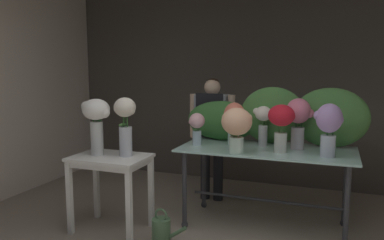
{
  "coord_description": "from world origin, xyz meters",
  "views": [
    {
      "loc": [
        0.99,
        -2.29,
        1.68
      ],
      "look_at": [
        -0.34,
        1.28,
        1.15
      ],
      "focal_mm": 35.95,
      "sensor_mm": 36.0,
      "label": 1
    }
  ],
  "objects": [
    {
      "name": "ground_plane",
      "position": [
        0.0,
        1.6,
        0.0
      ],
      "size": [
        7.66,
        7.66,
        0.0
      ],
      "primitive_type": "plane",
      "color": "gray"
    },
    {
      "name": "wall_back",
      "position": [
        0.0,
        3.21,
        1.45
      ],
      "size": [
        5.89,
        0.12,
        2.9
      ],
      "primitive_type": "cube",
      "color": "#4C4742",
      "rests_on": "ground"
    },
    {
      "name": "wall_left",
      "position": [
        -2.95,
        1.6,
        1.45
      ],
      "size": [
        0.12,
        3.33,
        2.9
      ],
      "primitive_type": "cube",
      "color": "beige",
      "rests_on": "ground"
    },
    {
      "name": "display_table_glass",
      "position": [
        0.35,
        1.61,
        0.7
      ],
      "size": [
        1.77,
        0.83,
        0.85
      ],
      "color": "#ABD7CF",
      "rests_on": "ground"
    },
    {
      "name": "side_table_white",
      "position": [
        -1.11,
        0.97,
        0.67
      ],
      "size": [
        0.76,
        0.54,
        0.78
      ],
      "color": "white",
      "rests_on": "ground"
    },
    {
      "name": "florist",
      "position": [
        -0.43,
        2.23,
        0.94
      ],
      "size": [
        0.58,
        0.24,
        1.54
      ],
      "color": "#232328",
      "rests_on": "ground"
    },
    {
      "name": "foliage_backdrop",
      "position": [
        0.42,
        1.91,
        1.13
      ],
      "size": [
        1.96,
        0.26,
        0.62
      ],
      "color": "#387033",
      "rests_on": "display_table_glass"
    },
    {
      "name": "vase_peach_roses",
      "position": [
        0.11,
        1.29,
        1.12
      ],
      "size": [
        0.3,
        0.3,
        0.45
      ],
      "color": "silver",
      "rests_on": "display_table_glass"
    },
    {
      "name": "vase_rosy_snapdragons",
      "position": [
        0.65,
        1.7,
        1.16
      ],
      "size": [
        0.29,
        0.24,
        0.52
      ],
      "color": "silver",
      "rests_on": "display_table_glass"
    },
    {
      "name": "vase_blush_anemones",
      "position": [
        -0.38,
        1.53,
        1.05
      ],
      "size": [
        0.17,
        0.17,
        0.34
      ],
      "color": "silver",
      "rests_on": "display_table_glass"
    },
    {
      "name": "vase_lilac_stock",
      "position": [
        0.95,
        1.44,
        1.14
      ],
      "size": [
        0.27,
        0.24,
        0.5
      ],
      "color": "silver",
      "rests_on": "display_table_glass"
    },
    {
      "name": "vase_coral_hydrangea",
      "position": [
        -0.01,
        1.69,
        1.11
      ],
      "size": [
        0.25,
        0.23,
        0.46
      ],
      "color": "silver",
      "rests_on": "display_table_glass"
    },
    {
      "name": "vase_crimson_freesia",
      "position": [
        0.51,
        1.48,
        1.15
      ],
      "size": [
        0.26,
        0.26,
        0.47
      ],
      "color": "silver",
      "rests_on": "display_table_glass"
    },
    {
      "name": "vase_ivory_carnations",
      "position": [
        0.29,
        1.73,
        1.11
      ],
      "size": [
        0.2,
        0.18,
        0.43
      ],
      "color": "silver",
      "rests_on": "display_table_glass"
    },
    {
      "name": "vase_white_roses_tall",
      "position": [
        -1.26,
        0.97,
        1.16
      ],
      "size": [
        0.33,
        0.28,
        0.57
      ],
      "color": "silver",
      "rests_on": "side_table_white"
    },
    {
      "name": "vase_cream_lisianthus_tall",
      "position": [
        -0.96,
        1.03,
        1.13
      ],
      "size": [
        0.23,
        0.22,
        0.59
      ],
      "color": "silver",
      "rests_on": "side_table_white"
    },
    {
      "name": "watering_can",
      "position": [
        -0.5,
        0.88,
        0.13
      ],
      "size": [
        0.35,
        0.18,
        0.34
      ],
      "color": "#4C704C",
      "rests_on": "ground"
    }
  ]
}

